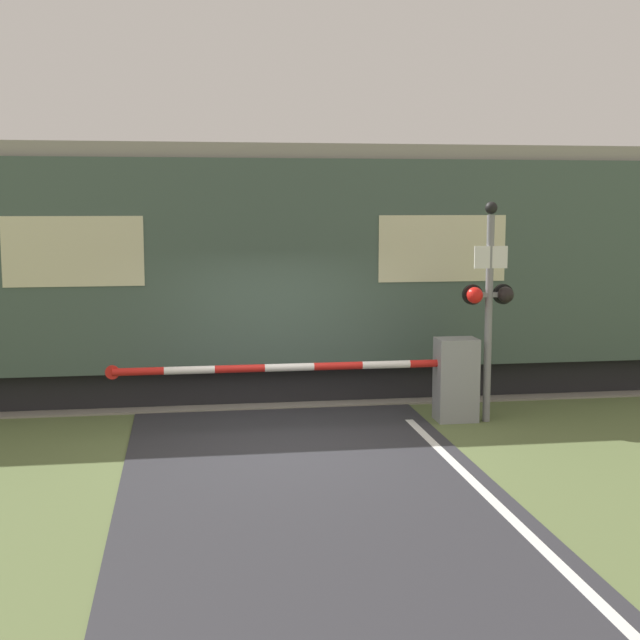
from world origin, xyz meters
TOP-DOWN VIEW (x-y plane):
  - ground_plane at (0.00, 0.00)m, footprint 80.00×80.00m
  - track_bed at (0.00, 3.65)m, footprint 36.00×3.20m
  - train at (-3.01, 3.65)m, footprint 20.86×2.93m
  - crossing_barrier at (2.21, 0.94)m, footprint 5.40×0.44m
  - signal_post at (3.04, 0.82)m, footprint 0.77×0.26m

SIDE VIEW (x-z plane):
  - ground_plane at x=0.00m, z-range 0.00..0.00m
  - track_bed at x=0.00m, z-range -0.04..0.09m
  - crossing_barrier at x=2.21m, z-range 0.04..1.28m
  - signal_post at x=3.04m, z-range 0.23..3.48m
  - train at x=-3.01m, z-range 0.05..4.20m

